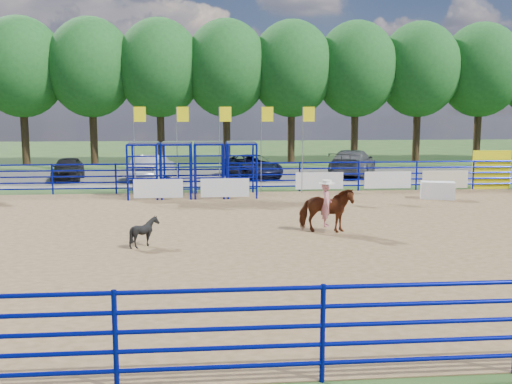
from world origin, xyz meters
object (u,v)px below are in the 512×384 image
(horse_and_rider, at_px, (326,206))
(car_b, at_px, (152,167))
(calf, at_px, (145,232))
(car_d, at_px, (353,163))
(car_a, at_px, (68,169))
(car_c, at_px, (252,166))
(announcer_table, at_px, (437,190))

(horse_and_rider, height_order, car_b, horse_and_rider)
(calf, relative_size, car_b, 0.20)
(car_d, bearing_deg, car_a, 26.31)
(horse_and_rider, relative_size, car_c, 0.50)
(announcer_table, height_order, calf, calf)
(calf, height_order, car_b, car_b)
(calf, distance_m, car_c, 18.16)
(car_b, bearing_deg, car_c, -161.43)
(horse_and_rider, bearing_deg, calf, -165.60)
(announcer_table, xyz_separation_m, car_a, (-18.51, 8.89, 0.27))
(car_b, xyz_separation_m, car_d, (12.20, 0.93, 0.08))
(announcer_table, bearing_deg, horse_and_rider, -134.57)
(car_d, bearing_deg, calf, 82.37)
(calf, bearing_deg, car_a, 23.87)
(horse_and_rider, xyz_separation_m, car_c, (-1.10, 16.07, -0.20))
(announcer_table, height_order, car_c, car_c)
(horse_and_rider, bearing_deg, car_a, 127.32)
(announcer_table, relative_size, car_a, 0.37)
(car_a, bearing_deg, car_b, -8.37)
(calf, bearing_deg, car_c, -10.76)
(horse_and_rider, bearing_deg, car_b, 114.58)
(car_c, bearing_deg, car_b, 165.56)
(car_c, bearing_deg, announcer_table, -71.54)
(horse_and_rider, height_order, car_c, horse_and_rider)
(car_a, height_order, car_d, car_d)
(car_b, height_order, car_c, car_b)
(car_b, relative_size, car_d, 0.79)
(horse_and_rider, bearing_deg, announcer_table, 45.43)
(announcer_table, relative_size, car_c, 0.30)
(horse_and_rider, relative_size, car_a, 0.62)
(calf, xyz_separation_m, car_c, (4.66, 17.55, 0.23))
(horse_and_rider, distance_m, car_a, 19.62)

